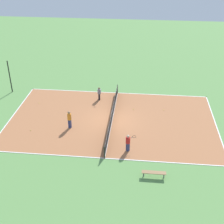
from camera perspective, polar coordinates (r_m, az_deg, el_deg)
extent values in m
plane|color=#60934C|center=(29.74, 0.00, -1.50)|extent=(80.00, 80.00, 0.00)
cube|color=#AD6B42|center=(29.74, 0.00, -1.49)|extent=(11.79, 19.54, 0.02)
cube|color=white|center=(24.96, -1.40, -8.45)|extent=(0.10, 19.54, 0.00)
cube|color=white|center=(34.83, 0.99, 3.53)|extent=(0.10, 19.54, 0.00)
cube|color=white|center=(30.46, 18.53, -2.37)|extent=(11.79, 0.10, 0.00)
cube|color=white|center=(32.08, -17.54, -0.46)|extent=(11.79, 0.10, 0.00)
cube|color=white|center=(29.73, 0.00, -1.47)|extent=(11.79, 0.10, 0.00)
cylinder|color=black|center=(24.73, -1.38, -7.37)|extent=(0.10, 0.10, 1.03)
cylinder|color=black|center=(34.52, 0.99, 4.22)|extent=(0.10, 0.10, 1.03)
cube|color=black|center=(29.48, 0.00, -0.65)|extent=(11.49, 0.03, 0.98)
cube|color=white|center=(29.25, 0.00, 0.12)|extent=(11.49, 0.04, 0.06)
cube|color=olive|center=(23.24, 7.68, -10.89)|extent=(0.36, 1.77, 0.04)
cylinder|color=#4C4C51|center=(23.44, 9.47, -11.38)|extent=(0.08, 0.08, 0.41)
cylinder|color=#4C4C51|center=(23.36, 5.80, -11.23)|extent=(0.08, 0.08, 0.41)
cube|color=navy|center=(28.64, -7.73, -2.11)|extent=(0.25, 0.29, 0.85)
cylinder|color=orange|center=(28.26, -7.82, -0.86)|extent=(0.43, 0.43, 0.60)
sphere|color=#A87A56|center=(28.05, -7.88, -0.11)|extent=(0.26, 0.26, 0.26)
cube|color=black|center=(33.26, -2.35, 2.85)|extent=(0.28, 0.24, 0.71)
cylinder|color=gray|center=(32.99, -2.37, 3.79)|extent=(0.41, 0.41, 0.50)
sphere|color=brown|center=(32.84, -2.38, 4.34)|extent=(0.21, 0.21, 0.21)
cylinder|color=#262626|center=(32.65, -2.36, 3.73)|extent=(0.28, 0.07, 0.03)
torus|color=black|center=(32.40, -2.35, 3.52)|extent=(0.35, 0.35, 0.02)
cube|color=navy|center=(25.56, 2.91, -6.36)|extent=(0.31, 0.32, 0.76)
cylinder|color=red|center=(25.19, 2.94, -5.17)|extent=(0.51, 0.51, 0.53)
sphere|color=beige|center=(24.97, 2.97, -4.45)|extent=(0.23, 0.23, 0.23)
cylinder|color=#262626|center=(25.26, 3.55, -4.70)|extent=(0.20, 0.24, 0.03)
torus|color=black|center=(25.40, 4.07, -4.50)|extent=(0.43, 0.43, 0.02)
sphere|color=#CCE033|center=(31.77, 9.44, 0.38)|extent=(0.07, 0.07, 0.07)
sphere|color=#CCE033|center=(29.10, -14.64, -3.26)|extent=(0.07, 0.07, 0.07)
sphere|color=#CCE033|center=(33.51, -13.21, 1.61)|extent=(0.07, 0.07, 0.07)
sphere|color=#CCE033|center=(31.53, 3.97, 0.51)|extent=(0.07, 0.07, 0.07)
cylinder|color=black|center=(36.10, -18.18, 6.14)|extent=(0.12, 0.12, 3.67)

